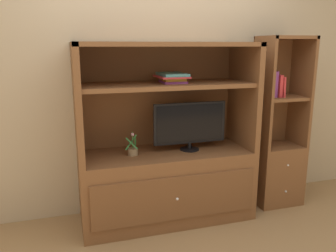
% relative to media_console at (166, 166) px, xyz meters
% --- Properties ---
extents(ground_plane, '(8.00, 8.00, 0.00)m').
position_rel_media_console_xyz_m(ground_plane, '(0.00, -0.41, -0.51)').
color(ground_plane, '#99754C').
extents(painted_rear_wall, '(6.00, 0.10, 2.80)m').
position_rel_media_console_xyz_m(painted_rear_wall, '(0.00, 0.34, 0.89)').
color(painted_rear_wall, tan).
rests_on(painted_rear_wall, ground_plane).
extents(media_console, '(1.56, 0.63, 1.61)m').
position_rel_media_console_xyz_m(media_console, '(0.00, 0.00, 0.00)').
color(media_console, brown).
rests_on(media_console, ground_plane).
extents(tv_monitor, '(0.68, 0.17, 0.44)m').
position_rel_media_console_xyz_m(tv_monitor, '(0.22, -0.02, 0.38)').
color(tv_monitor, black).
rests_on(tv_monitor, media_console).
extents(potted_plant, '(0.12, 0.10, 0.21)m').
position_rel_media_console_xyz_m(potted_plant, '(-0.31, -0.02, 0.18)').
color(potted_plant, '#8C7251').
rests_on(potted_plant, media_console).
extents(magazine_stack, '(0.25, 0.34, 0.08)m').
position_rel_media_console_xyz_m(magazine_stack, '(0.06, -0.00, 0.81)').
color(magazine_stack, purple).
rests_on(magazine_stack, media_console).
extents(bookshelf_tall, '(0.46, 0.38, 1.67)m').
position_rel_media_console_xyz_m(bookshelf_tall, '(1.17, 0.00, 0.05)').
color(bookshelf_tall, brown).
rests_on(bookshelf_tall, ground_plane).
extents(upright_book_row, '(0.15, 0.18, 0.25)m').
position_rel_media_console_xyz_m(upright_book_row, '(1.07, -0.01, 0.71)').
color(upright_book_row, teal).
rests_on(upright_book_row, bookshelf_tall).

